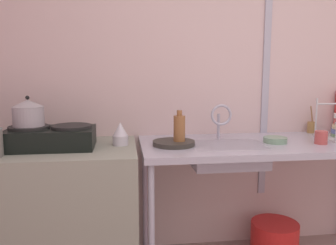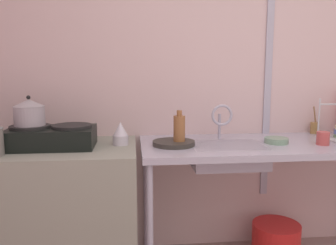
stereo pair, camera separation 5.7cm
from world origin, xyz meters
TOP-DOWN VIEW (x-y plane):
  - wall_back at (0.00, 1.94)m, footprint 4.41×0.10m
  - wall_metal_strip at (0.18, 1.88)m, footprint 0.05×0.01m
  - counter_concrete at (-1.28, 1.55)m, footprint 0.99×0.67m
  - counter_sink at (0.07, 1.55)m, footprint 1.66×0.67m
  - stove at (-1.30, 1.55)m, footprint 0.51×0.32m
  - pot_on_left_burner at (-1.42, 1.55)m, footprint 0.18×0.18m
  - percolator at (-0.88, 1.58)m, footprint 0.10×0.10m
  - sink_basin at (-0.21, 1.51)m, footprint 0.46×0.34m
  - faucet at (-0.22, 1.66)m, footprint 0.14×0.08m
  - frying_pan at (-0.55, 1.53)m, footprint 0.27×0.27m
  - cup_by_rack at (0.39, 1.45)m, footprint 0.08×0.08m
  - small_bowl_on_drainboard at (0.11, 1.53)m, footprint 0.15×0.15m
  - bottle_by_sink at (-0.52, 1.53)m, footprint 0.07×0.07m
  - utensil_jar at (0.54, 1.84)m, footprint 0.06×0.06m
  - bucket_on_floor at (0.19, 1.63)m, footprint 0.33×0.33m

SIDE VIEW (x-z plane):
  - bucket_on_floor at x=0.19m, z-range 0.00..0.25m
  - counter_concrete at x=-1.28m, z-range 0.00..0.86m
  - sink_basin at x=-0.21m, z-range 0.72..0.86m
  - counter_sink at x=0.07m, z-range 0.37..1.23m
  - frying_pan at x=-0.55m, z-range 0.86..0.88m
  - small_bowl_on_drainboard at x=0.11m, z-range 0.86..0.89m
  - cup_by_rack at x=0.39m, z-range 0.86..0.94m
  - utensil_jar at x=0.54m, z-range 0.80..1.00m
  - stove at x=-1.30m, z-range 0.85..0.99m
  - percolator at x=-0.88m, z-range 0.85..1.00m
  - bottle_by_sink at x=-0.52m, z-range 0.84..1.06m
  - faucet at x=-0.22m, z-range 0.89..1.14m
  - pot_on_left_burner at x=-1.42m, z-range 0.98..1.16m
  - wall_back at x=0.00m, z-range 0.00..2.57m
  - wall_metal_strip at x=0.18m, z-range 0.39..2.44m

